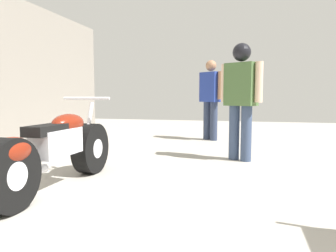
% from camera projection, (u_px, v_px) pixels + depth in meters
% --- Properties ---
extents(ground_plane, '(17.08, 17.08, 0.00)m').
position_uv_depth(ground_plane, '(172.00, 166.00, 4.49)').
color(ground_plane, '#A8A399').
extents(motorcycle_maroon_cruiser, '(0.62, 2.10, 0.98)m').
position_uv_depth(motorcycle_maroon_cruiser, '(55.00, 151.00, 3.32)').
color(motorcycle_maroon_cruiser, black).
rests_on(motorcycle_maroon_cruiser, ground_plane).
extents(mechanic_in_blue, '(0.63, 0.54, 1.79)m').
position_uv_depth(mechanic_in_blue, '(211.00, 95.00, 7.13)').
color(mechanic_in_blue, '#2D3851').
rests_on(mechanic_in_blue, ground_plane).
extents(mechanic_with_helmet, '(0.67, 0.45, 1.79)m').
position_uv_depth(mechanic_with_helmet, '(241.00, 91.00, 4.83)').
color(mechanic_with_helmet, '#384766').
rests_on(mechanic_with_helmet, ground_plane).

